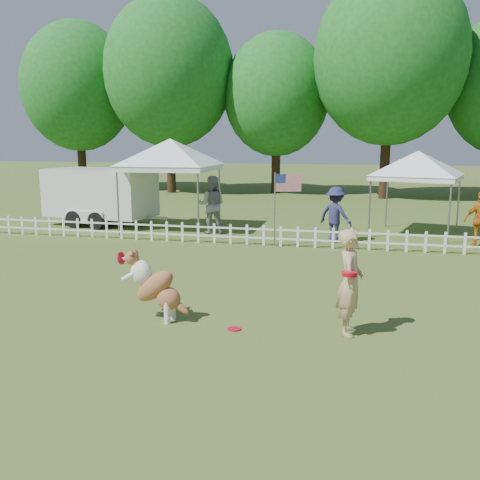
{
  "coord_description": "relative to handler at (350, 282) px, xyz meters",
  "views": [
    {
      "loc": [
        2.1,
        -8.08,
        3.05
      ],
      "look_at": [
        -0.28,
        2.0,
        1.1
      ],
      "focal_mm": 40.0,
      "sensor_mm": 36.0,
      "label": 1
    }
  ],
  "objects": [
    {
      "name": "ground",
      "position": [
        -1.92,
        -0.21,
        -0.85
      ],
      "size": [
        120.0,
        120.0,
        0.0
      ],
      "primitive_type": "plane",
      "color": "#39531A",
      "rests_on": "ground"
    },
    {
      "name": "frisbee_on_turf",
      "position": [
        -1.82,
        -0.24,
        -0.83
      ],
      "size": [
        0.28,
        0.28,
        0.02
      ],
      "primitive_type": "cylinder",
      "rotation": [
        0.0,
        0.0,
        -0.34
      ],
      "color": "red",
      "rests_on": "ground"
    },
    {
      "name": "canopy_tent_right",
      "position": [
        1.76,
        9.73,
        0.48
      ],
      "size": [
        3.12,
        3.12,
        2.65
      ],
      "primitive_type": null,
      "rotation": [
        0.0,
        0.0,
        -0.25
      ],
      "color": "white",
      "rests_on": "ground"
    },
    {
      "name": "tree_far_left",
      "position": [
        -16.92,
        21.79,
        4.65
      ],
      "size": [
        6.6,
        6.6,
        11.0
      ],
      "primitive_type": null,
      "color": "#1A5B1D",
      "rests_on": "ground"
    },
    {
      "name": "spectator_a",
      "position": [
        -4.73,
        8.46,
        0.1
      ],
      "size": [
        1.02,
        0.85,
        1.9
      ],
      "primitive_type": "imported",
      "rotation": [
        0.0,
        0.0,
        3.3
      ],
      "color": "gray",
      "rests_on": "ground"
    },
    {
      "name": "canopy_tent_left",
      "position": [
        -6.26,
        8.83,
        0.66
      ],
      "size": [
        2.97,
        2.97,
        3.02
      ],
      "primitive_type": null,
      "rotation": [
        0.0,
        0.0,
        0.02
      ],
      "color": "white",
      "rests_on": "ground"
    },
    {
      "name": "tree_center_left",
      "position": [
        -4.92,
        22.29,
        4.05
      ],
      "size": [
        6.0,
        6.0,
        9.8
      ],
      "primitive_type": null,
      "color": "#1A5B1D",
      "rests_on": "ground"
    },
    {
      "name": "cargo_trailer",
      "position": [
        -9.15,
        9.29,
        0.19
      ],
      "size": [
        4.95,
        2.7,
        2.07
      ],
      "primitive_type": null,
      "rotation": [
        0.0,
        0.0,
        -0.14
      ],
      "color": "silver",
      "rests_on": "ground"
    },
    {
      "name": "tree_left",
      "position": [
        -10.92,
        21.29,
        5.15
      ],
      "size": [
        7.4,
        7.4,
        12.0
      ],
      "primitive_type": null,
      "color": "#1A5B1D",
      "rests_on": "ground"
    },
    {
      "name": "tree_center_right",
      "position": [
        1.08,
        20.79,
        5.45
      ],
      "size": [
        7.6,
        7.6,
        12.6
      ],
      "primitive_type": null,
      "color": "#1A5B1D",
      "rests_on": "ground"
    },
    {
      "name": "picket_fence",
      "position": [
        -1.92,
        6.79,
        -0.55
      ],
      "size": [
        22.0,
        0.08,
        0.6
      ],
      "primitive_type": null,
      "color": "white",
      "rests_on": "ground"
    },
    {
      "name": "dog",
      "position": [
        -3.23,
        -0.08,
        -0.25
      ],
      "size": [
        1.19,
        0.49,
        1.19
      ],
      "primitive_type": null,
      "rotation": [
        0.0,
        0.0,
        -0.09
      ],
      "color": "brown",
      "rests_on": "ground"
    },
    {
      "name": "handler",
      "position": [
        0.0,
        0.0,
        0.0
      ],
      "size": [
        0.42,
        0.63,
        1.69
      ],
      "primitive_type": "imported",
      "rotation": [
        0.0,
        0.0,
        1.54
      ],
      "color": "tan",
      "rests_on": "ground"
    },
    {
      "name": "spectator_b",
      "position": [
        -0.67,
        7.79,
        -0.01
      ],
      "size": [
        1.25,
        1.08,
        1.67
      ],
      "primitive_type": "imported",
      "rotation": [
        0.0,
        0.0,
        2.61
      ],
      "color": "navy",
      "rests_on": "ground"
    },
    {
      "name": "flag_pole",
      "position": [
        -2.35,
        6.76,
        0.22
      ],
      "size": [
        0.8,
        0.35,
        2.13
      ],
      "primitive_type": null,
      "rotation": [
        0.0,
        0.0,
        0.34
      ],
      "color": "gray",
      "rests_on": "ground"
    }
  ]
}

